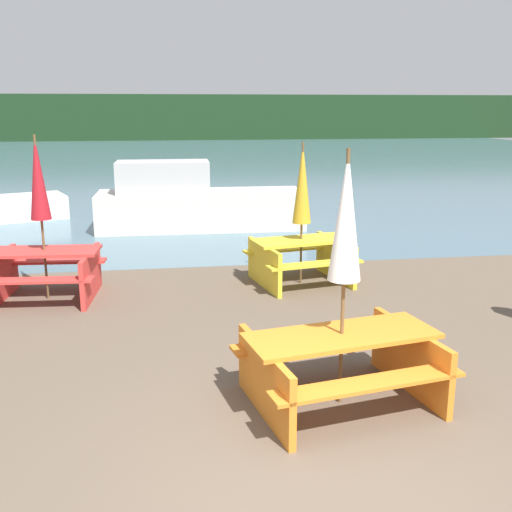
{
  "coord_description": "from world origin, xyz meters",
  "views": [
    {
      "loc": [
        -1.03,
        -3.65,
        2.85
      ],
      "look_at": [
        0.18,
        4.31,
        0.85
      ],
      "focal_mm": 42.0,
      "sensor_mm": 36.0,
      "label": 1
    }
  ],
  "objects": [
    {
      "name": "boat",
      "position": [
        -0.37,
        10.69,
        0.61
      ],
      "size": [
        4.93,
        1.59,
        1.63
      ],
      "rotation": [
        0.0,
        0.0,
        -0.02
      ],
      "color": "beige",
      "rests_on": "water"
    },
    {
      "name": "picnic_table_red",
      "position": [
        -2.87,
        5.5,
        0.46
      ],
      "size": [
        1.7,
        1.49,
        0.76
      ],
      "rotation": [
        0.0,
        0.0,
        -0.07
      ],
      "color": "red",
      "rests_on": "ground_plane"
    },
    {
      "name": "umbrella_gold",
      "position": [
        1.16,
        5.75,
        1.66
      ],
      "size": [
        0.3,
        0.3,
        2.32
      ],
      "color": "brown",
      "rests_on": "ground_plane"
    },
    {
      "name": "ground_plane",
      "position": [
        0.0,
        0.0,
        0.0
      ],
      "size": [
        60.0,
        60.0,
        0.0
      ],
      "primitive_type": "plane",
      "color": "brown"
    },
    {
      "name": "picnic_table_orange",
      "position": [
        0.61,
        1.61,
        0.45
      ],
      "size": [
        2.09,
        1.7,
        0.72
      ],
      "rotation": [
        0.0,
        0.0,
        0.19
      ],
      "color": "orange",
      "rests_on": "ground_plane"
    },
    {
      "name": "far_treeline",
      "position": [
        0.0,
        52.02,
        2.0
      ],
      "size": [
        80.0,
        1.6,
        4.0
      ],
      "color": "#193319",
      "rests_on": "water"
    },
    {
      "name": "umbrella_white",
      "position": [
        0.61,
        1.61,
        1.87
      ],
      "size": [
        0.32,
        0.32,
        2.5
      ],
      "color": "brown",
      "rests_on": "ground_plane"
    },
    {
      "name": "picnic_table_yellow",
      "position": [
        1.16,
        5.75,
        0.45
      ],
      "size": [
        1.82,
        1.66,
        0.75
      ],
      "rotation": [
        0.0,
        0.0,
        0.2
      ],
      "color": "yellow",
      "rests_on": "ground_plane"
    },
    {
      "name": "water",
      "position": [
        0.0,
        32.02,
        -0.0
      ],
      "size": [
        60.0,
        50.0,
        0.0
      ],
      "color": "slate",
      "rests_on": "ground_plane"
    },
    {
      "name": "umbrella_crimson",
      "position": [
        -2.87,
        5.5,
        1.84
      ],
      "size": [
        0.3,
        0.3,
        2.48
      ],
      "color": "brown",
      "rests_on": "ground_plane"
    }
  ]
}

